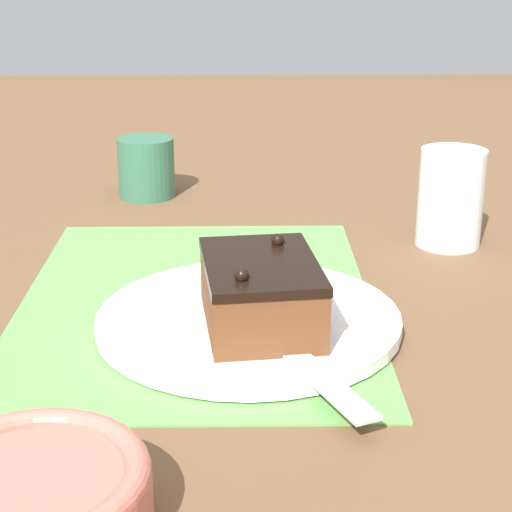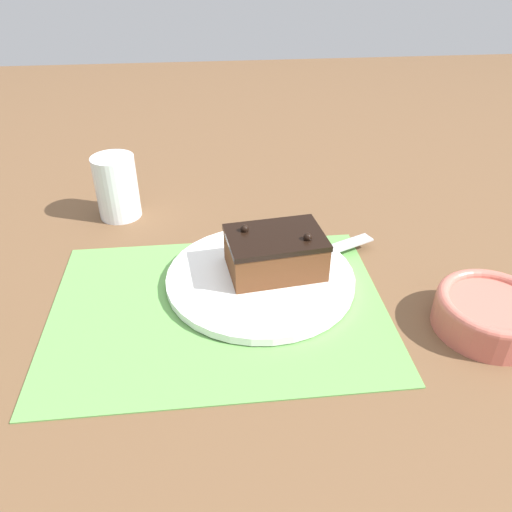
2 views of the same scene
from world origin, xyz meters
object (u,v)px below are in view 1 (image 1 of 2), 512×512
Objects in this scene: serving_knife at (269,327)px; drinking_glass at (451,198)px; cake_plate at (249,320)px; chocolate_cake at (261,293)px; coffee_mug at (147,167)px; small_bowl at (33,498)px.

serving_knife is 2.03× the size of drinking_glass.
cake_plate is at bearing 134.51° from drinking_glass.
chocolate_cake is at bearing 138.51° from drinking_glass.
coffee_mug is (0.48, 0.15, 0.02)m from serving_knife.
cake_plate is 3.18× the size of coffee_mug.
coffee_mug is at bearing 17.68° from chocolate_cake.
chocolate_cake is (-0.02, -0.01, 0.04)m from cake_plate.
serving_knife reaches higher than cake_plate.
chocolate_cake is 0.03m from serving_knife.
small_bowl is at bearing -179.39° from coffee_mug.
small_bowl reaches higher than serving_knife.
coffee_mug is (0.46, 0.15, -0.01)m from chocolate_cake.
chocolate_cake is at bearing -28.00° from small_bowl.
chocolate_cake is at bearing -162.32° from coffee_mug.
serving_knife is 0.35m from drinking_glass.
chocolate_cake is at bearing -155.37° from cake_plate.
serving_knife is at bearing -30.93° from small_bowl.
drinking_glass reaches higher than chocolate_cake.
drinking_glass reaches higher than small_bowl.
chocolate_cake is 0.48m from coffee_mug.
cake_plate is 1.96× the size of small_bowl.
cake_plate is 1.86× the size of chocolate_cake.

